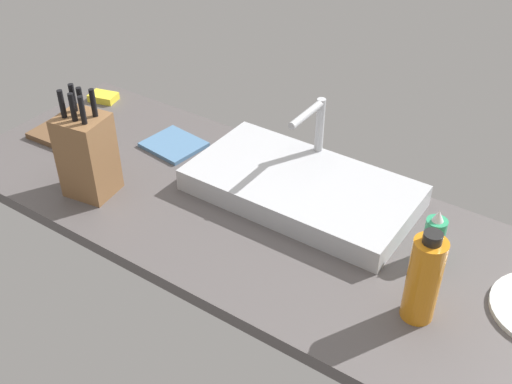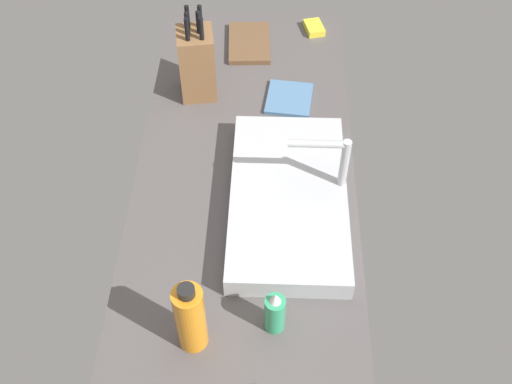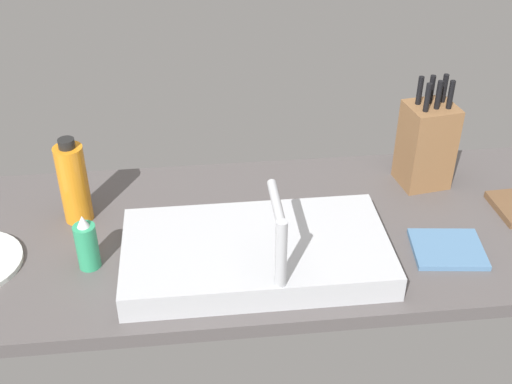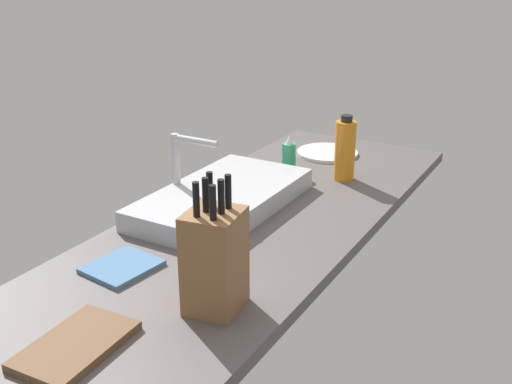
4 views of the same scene
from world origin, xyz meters
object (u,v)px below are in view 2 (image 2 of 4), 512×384
object	(u,v)px
cutting_board	(249,43)
sink_basin	(288,199)
dish_sponge	(314,28)
faucet	(335,165)
soap_bottle	(275,313)
knife_block	(197,63)
water_bottle	(190,317)
dish_towel	(289,98)

from	to	relation	value
cutting_board	sink_basin	bearing A→B (deg)	10.54
sink_basin	dish_sponge	size ratio (longest dim) A/B	6.61
faucet	soap_bottle	xyz separation A→B (cm)	(40.63, -15.41, -7.64)
soap_bottle	knife_block	bearing A→B (deg)	-163.11
water_bottle	soap_bottle	bearing A→B (deg)	103.20
knife_block	dish_sponge	xyz separation A→B (cm)	(-35.78, 38.85, -10.60)
faucet	soap_bottle	bearing A→B (deg)	-20.78
faucet	soap_bottle	distance (cm)	44.12
knife_block	cutting_board	world-z (taller)	knife_block
sink_basin	faucet	bearing A→B (deg)	104.95
faucet	knife_block	xyz separation A→B (cm)	(-44.76, -41.35, -1.86)
water_bottle	cutting_board	bearing A→B (deg)	175.84
dish_towel	faucet	bearing A→B (deg)	15.65
cutting_board	dish_sponge	size ratio (longest dim) A/B	2.58
sink_basin	soap_bottle	world-z (taller)	soap_bottle
faucet	dish_towel	world-z (taller)	faucet
sink_basin	soap_bottle	size ratio (longest dim) A/B	4.30
knife_block	dish_sponge	bearing A→B (deg)	123.81
faucet	dish_towel	bearing A→B (deg)	-164.35
sink_basin	soap_bottle	xyz separation A→B (cm)	(37.39, -3.30, 2.92)
water_bottle	dish_sponge	world-z (taller)	water_bottle
cutting_board	water_bottle	distance (cm)	116.76
knife_block	water_bottle	world-z (taller)	knife_block
sink_basin	dish_sponge	bearing A→B (deg)	173.45
faucet	knife_block	size ratio (longest dim) A/B	0.73
knife_block	dish_towel	world-z (taller)	knife_block
dish_towel	sink_basin	bearing A→B (deg)	-0.57
faucet	water_bottle	distance (cm)	56.76
cutting_board	dish_towel	distance (cm)	32.63
knife_block	dish_sponge	world-z (taller)	knife_block
sink_basin	faucet	world-z (taller)	faucet
faucet	dish_towel	size ratio (longest dim) A/B	1.36
knife_block	water_bottle	bearing A→B (deg)	-4.39
knife_block	dish_towel	distance (cm)	31.87
water_bottle	dish_sponge	distance (cm)	129.92
cutting_board	dish_sponge	bearing A→B (deg)	112.19
soap_bottle	dish_towel	world-z (taller)	soap_bottle
dish_towel	cutting_board	bearing A→B (deg)	-154.10
soap_bottle	water_bottle	world-z (taller)	water_bottle
cutting_board	dish_towel	bearing A→B (deg)	25.90
sink_basin	faucet	xyz separation A→B (cm)	(-3.23, 12.11, 10.56)
soap_bottle	dish_sponge	distance (cm)	121.95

